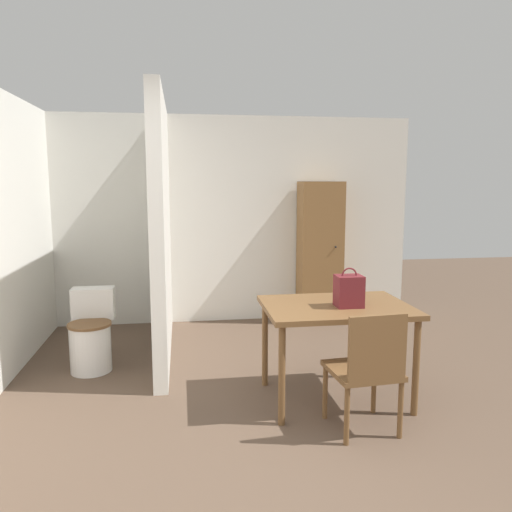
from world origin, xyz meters
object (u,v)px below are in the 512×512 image
Objects in this scene: dining_table at (336,315)px; handbag at (349,291)px; wooden_chair at (367,367)px; wooden_cabinet at (320,252)px; toilet at (91,336)px.

handbag reaches higher than dining_table.
dining_table is at bearing 89.94° from wooden_chair.
wooden_cabinet is at bearing 75.92° from wooden_chair.
wooden_cabinet reaches higher than toilet.
wooden_chair reaches higher than toilet.
handbag is 0.18× the size of wooden_cabinet.
dining_table is at bearing -25.60° from toilet.
toilet is (-2.06, 1.52, -0.16)m from wooden_chair.
wooden_cabinet is at bearing 79.50° from handbag.
wooden_chair is 0.51× the size of wooden_cabinet.
handbag is at bearing -26.40° from toilet.
toilet is 2.39× the size of handbag.
handbag is at bearing -44.42° from dining_table.
handbag is (0.07, -0.07, 0.21)m from dining_table.
wooden_cabinet is (0.50, 2.23, 0.17)m from dining_table.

